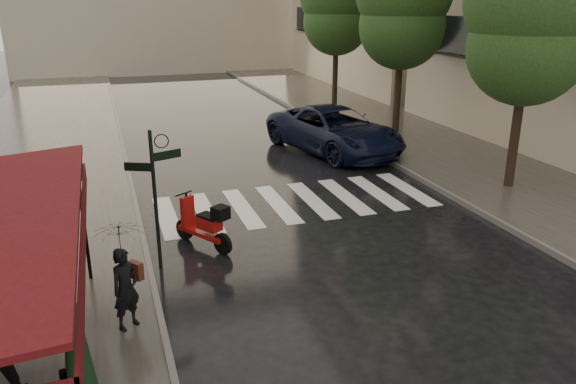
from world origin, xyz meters
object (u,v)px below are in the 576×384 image
pedestrian_with_umbrella (121,245)px  parked_car (334,130)px  parasol_back (74,333)px  scooter (204,225)px

pedestrian_with_umbrella → parked_car: (8.21, 10.16, -0.85)m
pedestrian_with_umbrella → parasol_back: bearing=-143.1°
parked_car → parasol_back: (-8.93, -12.35, 0.65)m
parked_car → parasol_back: bearing=-140.6°
parked_car → parasol_back: 15.25m
pedestrian_with_umbrella → scooter: 3.83m
parasol_back → pedestrian_with_umbrella: bearing=71.8°
pedestrian_with_umbrella → parked_car: bearing=16.1°
scooter → pedestrian_with_umbrella: bearing=-153.7°
pedestrian_with_umbrella → scooter: bearing=23.3°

